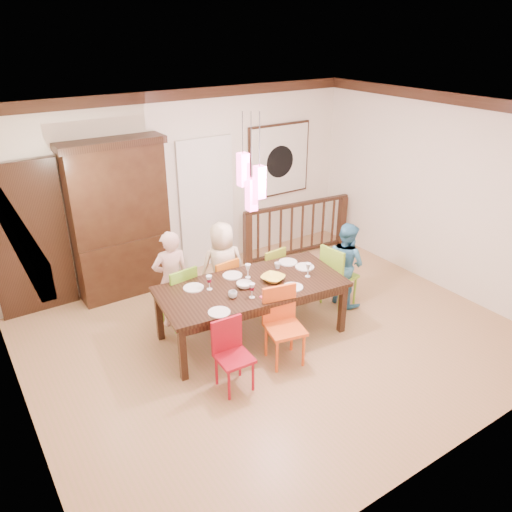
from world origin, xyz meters
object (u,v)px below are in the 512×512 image
chair_far_left (177,291)px  person_far_left (171,279)px  balustrade (297,228)px  person_end_right (345,264)px  person_far_mid (223,267)px  chair_end_right (340,271)px  china_hutch (120,220)px  dining_table (252,290)px

chair_far_left → person_far_left: size_ratio=0.66×
chair_far_left → balustrade: (2.75, 0.95, -0.01)m
balustrade → person_end_right: bearing=-98.7°
person_far_mid → person_end_right: (1.56, -0.83, -0.03)m
person_end_right → chair_end_right: bearing=82.9°
chair_far_left → person_far_mid: bearing=177.2°
chair_end_right → person_far_mid: 1.68m
balustrade → person_far_left: person_far_left is taller
chair_end_right → person_far_left: (-2.24, 0.84, 0.15)m
balustrade → person_far_left: size_ratio=1.52×
china_hutch → person_far_left: 1.34m
dining_table → person_end_right: 1.60m
balustrade → person_end_right: person_end_right is taller
balustrade → person_far_left: bearing=-156.3°
chair_end_right → china_hutch: (-2.45, 2.07, 0.64)m
china_hutch → balustrade: (3.00, -0.35, -0.68)m
chair_end_right → person_end_right: 0.13m
dining_table → china_hutch: (-0.94, 2.06, 0.50)m
chair_far_left → person_far_left: 0.19m
balustrade → person_far_mid: bearing=-149.8°
chair_end_right → balustrade: bearing=-26.0°
dining_table → china_hutch: 2.32m
dining_table → chair_end_right: (1.50, -0.01, -0.14)m
person_end_right → chair_far_left: bearing=65.5°
chair_end_right → person_end_right: person_end_right is taller
dining_table → chair_end_right: bearing=6.4°
dining_table → person_end_right: size_ratio=2.00×
person_end_right → balustrade: bearing=-20.7°
balustrade → person_far_mid: size_ratio=1.58×
china_hutch → person_far_left: bearing=-80.3°
chair_far_left → person_far_mid: (0.73, 0.05, 0.14)m
chair_far_left → chair_end_right: 2.33m
chair_end_right → chair_far_left: bearing=62.5°
person_far_mid → balustrade: bearing=-142.8°
chair_end_right → china_hutch: 3.27m
balustrade → person_far_mid: person_far_mid is taller
person_far_left → chair_end_right: bearing=166.3°
balustrade → person_far_left: 2.94m
person_far_mid → person_end_right: bearing=165.4°
dining_table → balustrade: balustrade is taller
chair_end_right → person_far_mid: bearing=52.5°
dining_table → person_end_right: (1.60, -0.01, -0.05)m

